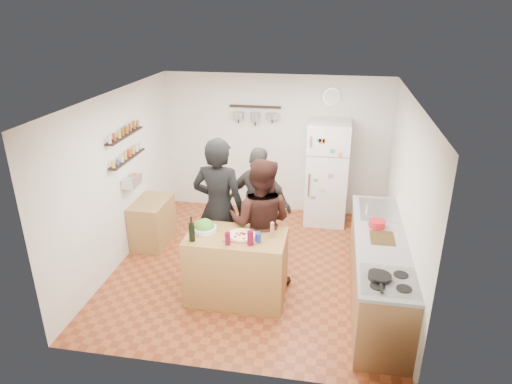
% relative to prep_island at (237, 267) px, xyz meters
% --- Properties ---
extents(room_shell, '(4.20, 4.20, 4.20)m').
position_rel_prep_island_xyz_m(room_shell, '(0.10, 1.17, 0.79)').
color(room_shell, brown).
rests_on(room_shell, ground).
extents(prep_island, '(1.25, 0.72, 0.91)m').
position_rel_prep_island_xyz_m(prep_island, '(0.00, 0.00, 0.00)').
color(prep_island, olive).
rests_on(prep_island, floor).
extents(pizza_board, '(0.42, 0.34, 0.02)m').
position_rel_prep_island_xyz_m(pizza_board, '(0.08, -0.02, 0.47)').
color(pizza_board, '#955B36').
rests_on(pizza_board, prep_island).
extents(pizza, '(0.34, 0.34, 0.02)m').
position_rel_prep_island_xyz_m(pizza, '(0.08, -0.02, 0.48)').
color(pizza, '#F6E2A2').
rests_on(pizza, pizza_board).
extents(salad_bowl, '(0.30, 0.30, 0.06)m').
position_rel_prep_island_xyz_m(salad_bowl, '(-0.42, 0.05, 0.49)').
color(salad_bowl, silver).
rests_on(salad_bowl, prep_island).
extents(wine_bottle, '(0.08, 0.08, 0.23)m').
position_rel_prep_island_xyz_m(wine_bottle, '(-0.50, -0.22, 0.57)').
color(wine_bottle, black).
rests_on(wine_bottle, prep_island).
extents(wine_glass_near, '(0.07, 0.07, 0.16)m').
position_rel_prep_island_xyz_m(wine_glass_near, '(-0.05, -0.24, 0.53)').
color(wine_glass_near, '#5D071F').
rests_on(wine_glass_near, prep_island).
extents(wine_glass_far, '(0.07, 0.07, 0.18)m').
position_rel_prep_island_xyz_m(wine_glass_far, '(0.22, -0.20, 0.55)').
color(wine_glass_far, '#540720').
rests_on(wine_glass_far, prep_island).
extents(pepper_mill, '(0.05, 0.05, 0.16)m').
position_rel_prep_island_xyz_m(pepper_mill, '(0.45, 0.05, 0.54)').
color(pepper_mill, '#A76D46').
rests_on(pepper_mill, prep_island).
extents(salt_canister, '(0.07, 0.07, 0.12)m').
position_rel_prep_island_xyz_m(salt_canister, '(0.30, -0.12, 0.51)').
color(salt_canister, navy).
rests_on(salt_canister, prep_island).
extents(person_left, '(0.77, 0.54, 2.01)m').
position_rel_prep_island_xyz_m(person_left, '(-0.36, 0.56, 0.55)').
color(person_left, black).
rests_on(person_left, floor).
extents(person_center, '(0.93, 0.75, 1.80)m').
position_rel_prep_island_xyz_m(person_center, '(0.24, 0.42, 0.45)').
color(person_center, black).
rests_on(person_center, floor).
extents(person_back, '(1.10, 0.72, 1.73)m').
position_rel_prep_island_xyz_m(person_back, '(0.11, 1.10, 0.41)').
color(person_back, '#2E2C29').
rests_on(person_back, floor).
extents(counter_run, '(0.63, 2.63, 0.90)m').
position_rel_prep_island_xyz_m(counter_run, '(1.80, 0.23, -0.01)').
color(counter_run, '#9E7042').
rests_on(counter_run, floor).
extents(stove_top, '(0.60, 0.62, 0.02)m').
position_rel_prep_island_xyz_m(stove_top, '(1.80, -0.72, 0.46)').
color(stove_top, white).
rests_on(stove_top, counter_run).
extents(skillet, '(0.25, 0.25, 0.05)m').
position_rel_prep_island_xyz_m(skillet, '(1.70, -0.70, 0.49)').
color(skillet, black).
rests_on(skillet, stove_top).
extents(sink, '(0.50, 0.80, 0.03)m').
position_rel_prep_island_xyz_m(sink, '(1.80, 1.08, 0.46)').
color(sink, silver).
rests_on(sink, counter_run).
extents(cutting_board, '(0.30, 0.40, 0.02)m').
position_rel_prep_island_xyz_m(cutting_board, '(1.80, 0.24, 0.46)').
color(cutting_board, brown).
rests_on(cutting_board, counter_run).
extents(red_bowl, '(0.21, 0.21, 0.09)m').
position_rel_prep_island_xyz_m(red_bowl, '(1.75, 0.54, 0.51)').
color(red_bowl, red).
rests_on(red_bowl, counter_run).
extents(fridge, '(0.70, 0.68, 1.80)m').
position_rel_prep_island_xyz_m(fridge, '(1.05, 2.53, 0.45)').
color(fridge, white).
rests_on(fridge, floor).
extents(wall_clock, '(0.30, 0.03, 0.30)m').
position_rel_prep_island_xyz_m(wall_clock, '(1.05, 2.86, 1.69)').
color(wall_clock, silver).
rests_on(wall_clock, back_wall).
extents(spice_shelf_lower, '(0.12, 1.00, 0.02)m').
position_rel_prep_island_xyz_m(spice_shelf_lower, '(-1.83, 0.98, 1.04)').
color(spice_shelf_lower, black).
rests_on(spice_shelf_lower, left_wall).
extents(spice_shelf_upper, '(0.12, 1.00, 0.02)m').
position_rel_prep_island_xyz_m(spice_shelf_upper, '(-1.83, 0.98, 1.40)').
color(spice_shelf_upper, black).
rests_on(spice_shelf_upper, left_wall).
extents(produce_basket, '(0.18, 0.35, 0.14)m').
position_rel_prep_island_xyz_m(produce_basket, '(-1.80, 0.98, 0.69)').
color(produce_basket, silver).
rests_on(produce_basket, left_wall).
extents(side_table, '(0.50, 0.80, 0.73)m').
position_rel_prep_island_xyz_m(side_table, '(-1.64, 1.22, -0.09)').
color(side_table, '#AC8148').
rests_on(side_table, floor).
extents(pot_rack, '(0.90, 0.04, 0.04)m').
position_rel_prep_island_xyz_m(pot_rack, '(-0.25, 2.78, 1.49)').
color(pot_rack, black).
rests_on(pot_rack, back_wall).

